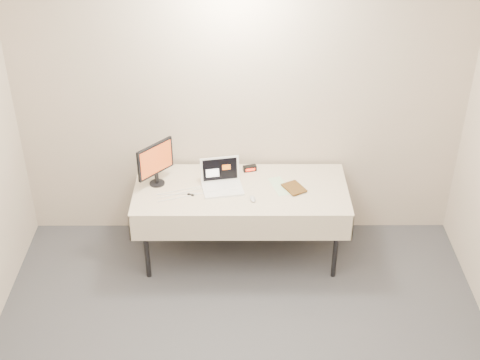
{
  "coord_description": "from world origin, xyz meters",
  "views": [
    {
      "loc": [
        -0.02,
        -2.79,
        3.94
      ],
      "look_at": [
        -0.01,
        1.99,
        0.86
      ],
      "focal_mm": 50.0,
      "sensor_mm": 36.0,
      "label": 1
    }
  ],
  "objects_px": {
    "monitor": "(155,161)",
    "book": "(287,182)",
    "laptop": "(222,181)",
    "table": "(241,194)"
  },
  "relations": [
    {
      "from": "book",
      "to": "monitor",
      "type": "bearing_deg",
      "value": 145.2
    },
    {
      "from": "table",
      "to": "book",
      "type": "bearing_deg",
      "value": -6.83
    },
    {
      "from": "laptop",
      "to": "book",
      "type": "bearing_deg",
      "value": -18.46
    },
    {
      "from": "table",
      "to": "laptop",
      "type": "height_order",
      "value": "laptop"
    },
    {
      "from": "table",
      "to": "monitor",
      "type": "bearing_deg",
      "value": 173.99
    },
    {
      "from": "table",
      "to": "laptop",
      "type": "distance_m",
      "value": 0.21
    },
    {
      "from": "laptop",
      "to": "monitor",
      "type": "relative_size",
      "value": 0.98
    },
    {
      "from": "book",
      "to": "laptop",
      "type": "bearing_deg",
      "value": 143.45
    },
    {
      "from": "monitor",
      "to": "book",
      "type": "xyz_separation_m",
      "value": [
        1.13,
        -0.12,
        -0.13
      ]
    },
    {
      "from": "laptop",
      "to": "book",
      "type": "xyz_separation_m",
      "value": [
        0.56,
        -0.08,
        0.04
      ]
    }
  ]
}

